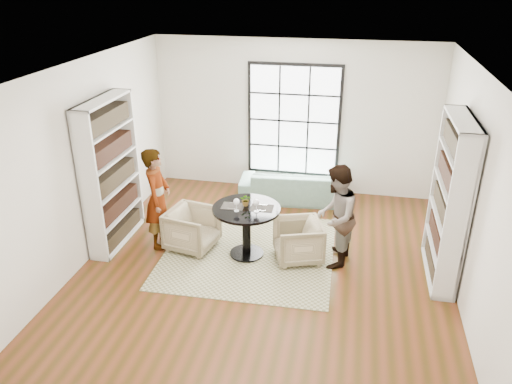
% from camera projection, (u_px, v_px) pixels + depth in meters
% --- Properties ---
extents(ground, '(6.00, 6.00, 0.00)m').
position_uv_depth(ground, '(265.00, 265.00, 7.67)').
color(ground, '#612D17').
extents(room_shell, '(6.00, 6.01, 6.00)m').
position_uv_depth(room_shell, '(272.00, 177.00, 7.63)').
color(room_shell, silver).
rests_on(room_shell, ground).
extents(rug, '(2.72, 2.72, 0.01)m').
position_uv_depth(rug, '(249.00, 251.00, 8.04)').
color(rug, tan).
rests_on(rug, ground).
extents(pedestal_table, '(1.05, 1.05, 0.84)m').
position_uv_depth(pedestal_table, '(246.00, 221.00, 7.71)').
color(pedestal_table, black).
rests_on(pedestal_table, ground).
extents(sofa, '(2.11, 0.97, 0.60)m').
position_uv_depth(sofa, '(293.00, 185.00, 9.72)').
color(sofa, slate).
rests_on(sofa, ground).
extents(armchair_left, '(0.87, 0.85, 0.68)m').
position_uv_depth(armchair_left, '(192.00, 229.00, 8.03)').
color(armchair_left, tan).
rests_on(armchair_left, ground).
extents(armchair_right, '(0.90, 0.88, 0.65)m').
position_uv_depth(armchair_right, '(298.00, 241.00, 7.71)').
color(armchair_right, tan).
rests_on(armchair_right, ground).
extents(person_left, '(0.48, 0.66, 1.67)m').
position_uv_depth(person_left, '(158.00, 198.00, 7.93)').
color(person_left, gray).
rests_on(person_left, ground).
extents(person_right, '(0.71, 0.85, 1.60)m').
position_uv_depth(person_right, '(336.00, 217.00, 7.42)').
color(person_right, gray).
rests_on(person_right, ground).
extents(placemat_left, '(0.35, 0.27, 0.01)m').
position_uv_depth(placemat_left, '(233.00, 206.00, 7.65)').
color(placemat_left, black).
rests_on(placemat_left, pedestal_table).
extents(placemat_right, '(0.35, 0.27, 0.01)m').
position_uv_depth(placemat_right, '(262.00, 208.00, 7.60)').
color(placemat_right, black).
rests_on(placemat_right, pedestal_table).
extents(cutlery_left, '(0.15, 0.23, 0.01)m').
position_uv_depth(cutlery_left, '(233.00, 206.00, 7.65)').
color(cutlery_left, silver).
rests_on(cutlery_left, placemat_left).
extents(cutlery_right, '(0.15, 0.23, 0.01)m').
position_uv_depth(cutlery_right, '(262.00, 207.00, 7.60)').
color(cutlery_right, silver).
rests_on(cutlery_right, placemat_right).
extents(wine_glass_left, '(0.09, 0.09, 0.21)m').
position_uv_depth(wine_glass_left, '(236.00, 202.00, 7.45)').
color(wine_glass_left, silver).
rests_on(wine_glass_left, pedestal_table).
extents(wine_glass_right, '(0.09, 0.09, 0.21)m').
position_uv_depth(wine_glass_right, '(256.00, 203.00, 7.42)').
color(wine_glass_right, silver).
rests_on(wine_glass_right, pedestal_table).
extents(flower_centerpiece, '(0.19, 0.17, 0.19)m').
position_uv_depth(flower_centerpiece, '(246.00, 200.00, 7.65)').
color(flower_centerpiece, gray).
rests_on(flower_centerpiece, pedestal_table).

